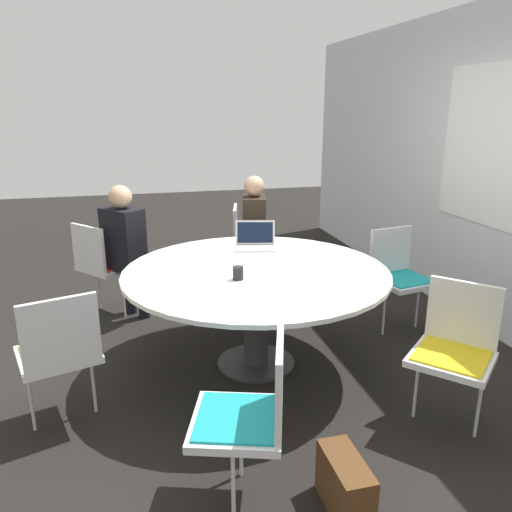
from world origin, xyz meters
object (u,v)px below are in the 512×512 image
object	(u,v)px
chair_2	(59,348)
handbag	(345,485)
chair_1	(102,261)
chair_3	(251,409)
person_1	(125,242)
chair_0	(248,240)
laptop	(255,241)
chair_4	(455,343)
coffee_cup	(238,273)
chair_5	(399,271)
person_0	(256,227)

from	to	relation	value
chair_2	handbag	size ratio (longest dim) A/B	2.42
chair_1	chair_2	xyz separation A→B (m)	(1.70, -0.17, 0.00)
chair_1	chair_3	xyz separation A→B (m)	(2.56, 0.76, 0.00)
chair_3	person_1	distance (m)	2.50
chair_0	chair_1	bearing A→B (deg)	-61.00
laptop	chair_2	bearing A→B (deg)	-130.91
chair_4	laptop	bearing A→B (deg)	-13.31
chair_4	coffee_cup	xyz separation A→B (m)	(-0.80, -1.13, 0.27)
chair_1	chair_5	world-z (taller)	same
chair_2	coffee_cup	bearing A→B (deg)	-2.58
person_0	coffee_cup	distance (m)	1.65
chair_1	laptop	distance (m)	1.46
chair_2	chair_3	size ratio (longest dim) A/B	1.00
chair_5	laptop	size ratio (longest dim) A/B	2.37
chair_1	laptop	world-z (taller)	laptop
chair_1	chair_2	world-z (taller)	same
chair_5	person_1	distance (m)	2.38
person_0	handbag	size ratio (longest dim) A/B	3.39
chair_4	handbag	world-z (taller)	chair_4
chair_5	handbag	distance (m)	2.24
chair_1	chair_4	distance (m)	3.04
chair_3	chair_5	distance (m)	2.36
handbag	coffee_cup	bearing A→B (deg)	-170.03
handbag	chair_0	bearing A→B (deg)	175.15
chair_2	chair_4	distance (m)	2.31
chair_1	handbag	distance (m)	2.99
chair_0	handbag	world-z (taller)	chair_0
chair_0	chair_3	xyz separation A→B (m)	(2.96, -0.68, 0.00)
laptop	handbag	xyz separation A→B (m)	(2.03, -0.07, -0.66)
coffee_cup	person_1	bearing A→B (deg)	-150.21
chair_2	coffee_cup	world-z (taller)	chair_2
chair_3	chair_4	xyz separation A→B (m)	(-0.35, 1.32, 0.00)
chair_0	laptop	xyz separation A→B (m)	(1.08, -0.19, 0.28)
chair_0	coffee_cup	world-z (taller)	chair_0
chair_3	chair_4	distance (m)	1.37
laptop	handbag	size ratio (longest dim) A/B	1.02
person_0	handbag	distance (m)	2.94
chair_5	laptop	xyz separation A→B (m)	(-0.23, -1.20, 0.28)
person_0	handbag	world-z (taller)	person_0
chair_3	chair_5	xyz separation A→B (m)	(-1.65, 1.69, 0.00)
chair_4	chair_5	bearing A→B (deg)	-57.62
coffee_cup	handbag	distance (m)	1.47
chair_1	chair_5	bearing A→B (deg)	29.73
chair_4	person_0	bearing A→B (deg)	-27.21
coffee_cup	chair_2	bearing A→B (deg)	-75.64
chair_0	chair_5	bearing A→B (deg)	50.99
chair_3	laptop	size ratio (longest dim) A/B	2.37
coffee_cup	chair_0	bearing A→B (deg)	164.79
chair_3	handbag	distance (m)	0.59
person_1	person_0	bearing A→B (deg)	62.70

